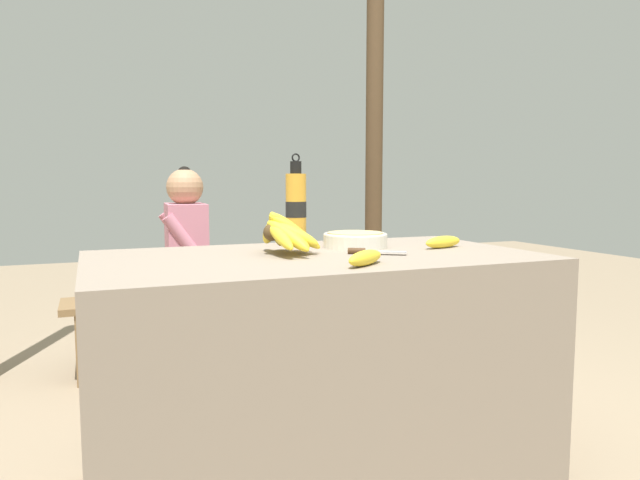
# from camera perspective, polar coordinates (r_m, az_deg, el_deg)

# --- Properties ---
(market_counter) EXTENTS (1.39, 0.77, 0.77)m
(market_counter) POSITION_cam_1_polar(r_m,az_deg,el_deg) (1.89, -0.39, -13.12)
(market_counter) COLOR gray
(market_counter) RESTS_ON ground_plane
(banana_bunch_ripe) EXTENTS (0.20, 0.31, 0.15)m
(banana_bunch_ripe) POSITION_cam_1_polar(r_m,az_deg,el_deg) (1.81, -3.56, 0.79)
(banana_bunch_ripe) COLOR #4C381E
(banana_bunch_ripe) RESTS_ON market_counter
(serving_bowl) EXTENTS (0.22, 0.22, 0.05)m
(serving_bowl) POSITION_cam_1_polar(r_m,az_deg,el_deg) (1.99, 3.54, 0.10)
(serving_bowl) COLOR silver
(serving_bowl) RESTS_ON market_counter
(water_bottle) EXTENTS (0.08, 0.08, 0.33)m
(water_bottle) POSITION_cam_1_polar(r_m,az_deg,el_deg) (2.07, -2.42, 3.26)
(water_bottle) COLOR gold
(water_bottle) RESTS_ON market_counter
(loose_banana_front) EXTENTS (0.17, 0.14, 0.04)m
(loose_banana_front) POSITION_cam_1_polar(r_m,az_deg,el_deg) (1.57, 4.56, -1.79)
(loose_banana_front) COLOR yellow
(loose_banana_front) RESTS_ON market_counter
(loose_banana_side) EXTENTS (0.18, 0.09, 0.04)m
(loose_banana_side) POSITION_cam_1_polar(r_m,az_deg,el_deg) (2.02, 12.21, -0.19)
(loose_banana_side) COLOR yellow
(loose_banana_side) RESTS_ON market_counter
(knife) EXTENTS (0.17, 0.12, 0.02)m
(knife) POSITION_cam_1_polar(r_m,az_deg,el_deg) (1.81, 4.84, -1.13)
(knife) COLOR #BCBCC1
(knife) RESTS_ON market_counter
(wooden_bench) EXTENTS (1.47, 0.32, 0.39)m
(wooden_bench) POSITION_cam_1_polar(r_m,az_deg,el_deg) (3.20, -11.24, -6.36)
(wooden_bench) COLOR brown
(wooden_bench) RESTS_ON ground_plane
(seated_vendor) EXTENTS (0.42, 0.40, 1.08)m
(seated_vendor) POSITION_cam_1_polar(r_m,az_deg,el_deg) (3.10, -14.01, -1.44)
(seated_vendor) COLOR #473828
(seated_vendor) RESTS_ON ground_plane
(banana_bunch_green) EXTENTS (0.17, 0.28, 0.14)m
(banana_bunch_green) POSITION_cam_1_polar(r_m,az_deg,el_deg) (3.29, -3.78, -3.66)
(banana_bunch_green) COLOR #4C381E
(banana_bunch_green) RESTS_ON wooden_bench
(support_post_far) EXTENTS (0.11, 0.11, 2.48)m
(support_post_far) POSITION_cam_1_polar(r_m,az_deg,el_deg) (3.66, 5.44, 9.63)
(support_post_far) COLOR #4C3823
(support_post_far) RESTS_ON ground_plane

